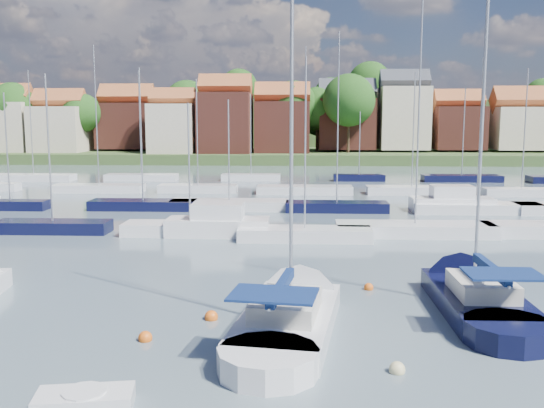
{
  "coord_description": "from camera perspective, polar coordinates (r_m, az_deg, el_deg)",
  "views": [
    {
      "loc": [
        0.32,
        -20.72,
        7.99
      ],
      "look_at": [
        -1.31,
        14.0,
        3.07
      ],
      "focal_mm": 40.0,
      "sensor_mm": 36.0,
      "label": 1
    }
  ],
  "objects": [
    {
      "name": "ground",
      "position": [
        61.25,
        2.37,
        0.55
      ],
      "size": [
        260.0,
        260.0,
        0.0
      ],
      "primitive_type": "plane",
      "color": "#4A5A65",
      "rests_on": "ground"
    },
    {
      "name": "sailboat_centre",
      "position": [
        24.76,
        2.15,
        -9.92
      ],
      "size": [
        4.98,
        12.71,
        16.77
      ],
      "rotation": [
        0.0,
        0.0,
        1.43
      ],
      "color": "silver",
      "rests_on": "ground"
    },
    {
      "name": "sailboat_navy",
      "position": [
        28.5,
        17.91,
        -7.89
      ],
      "size": [
        3.19,
        12.07,
        16.69
      ],
      "rotation": [
        0.0,
        0.0,
        1.57
      ],
      "color": "black",
      "rests_on": "ground"
    },
    {
      "name": "tender",
      "position": [
        18.46,
        -17.22,
        -17.2
      ],
      "size": [
        2.84,
        1.67,
        0.58
      ],
      "rotation": [
        0.0,
        0.0,
        0.17
      ],
      "color": "silver",
      "rests_on": "ground"
    },
    {
      "name": "buoy_c",
      "position": [
        22.98,
        -11.83,
        -12.47
      ],
      "size": [
        0.51,
        0.51,
        0.51
      ],
      "primitive_type": "sphere",
      "color": "#D85914",
      "rests_on": "ground"
    },
    {
      "name": "buoy_d",
      "position": [
        20.32,
        11.68,
        -15.27
      ],
      "size": [
        0.52,
        0.52,
        0.52
      ],
      "primitive_type": "sphere",
      "color": "beige",
      "rests_on": "ground"
    },
    {
      "name": "buoy_e",
      "position": [
        29.14,
        9.08,
        -7.96
      ],
      "size": [
        0.44,
        0.44,
        0.44
      ],
      "primitive_type": "sphere",
      "color": "#D85914",
      "rests_on": "ground"
    },
    {
      "name": "buoy_g",
      "position": [
        24.82,
        -5.74,
        -10.76
      ],
      "size": [
        0.54,
        0.54,
        0.54
      ],
      "primitive_type": "sphere",
      "color": "#D85914",
      "rests_on": "ground"
    },
    {
      "name": "marina_field",
      "position": [
        56.4,
        4.28,
        0.33
      ],
      "size": [
        79.62,
        41.41,
        15.93
      ],
      "color": "silver",
      "rests_on": "ground"
    },
    {
      "name": "far_shore_town",
      "position": [
        153.44,
        3.43,
        6.77
      ],
      "size": [
        212.46,
        90.0,
        22.27
      ],
      "color": "#3A552A",
      "rests_on": "ground"
    }
  ]
}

